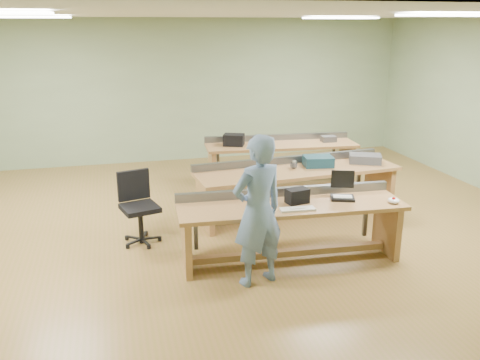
# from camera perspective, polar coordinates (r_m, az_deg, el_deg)

# --- Properties ---
(floor) EXTENTS (10.00, 10.00, 0.00)m
(floor) POSITION_cam_1_polar(r_m,az_deg,el_deg) (7.58, -2.50, -5.15)
(floor) COLOR brown
(floor) RESTS_ON ground
(ceiling) EXTENTS (10.00, 10.00, 0.00)m
(ceiling) POSITION_cam_1_polar(r_m,az_deg,el_deg) (7.02, -2.83, 18.16)
(ceiling) COLOR silver
(ceiling) RESTS_ON wall_back
(wall_back) EXTENTS (10.00, 0.04, 3.00)m
(wall_back) POSITION_cam_1_polar(r_m,az_deg,el_deg) (11.05, -7.03, 9.87)
(wall_back) COLOR gray
(wall_back) RESTS_ON floor
(wall_front) EXTENTS (10.00, 0.04, 3.00)m
(wall_front) POSITION_cam_1_polar(r_m,az_deg,el_deg) (3.49, 11.19, -6.36)
(wall_front) COLOR gray
(wall_front) RESTS_ON floor
(fluor_panels) EXTENTS (6.20, 3.50, 0.03)m
(fluor_panels) POSITION_cam_1_polar(r_m,az_deg,el_deg) (7.02, -2.83, 17.91)
(fluor_panels) COLOR white
(fluor_panels) RESTS_ON ceiling
(workbench_front) EXTENTS (2.85, 0.92, 0.86)m
(workbench_front) POSITION_cam_1_polar(r_m,az_deg,el_deg) (6.37, 5.64, -4.26)
(workbench_front) COLOR #A77346
(workbench_front) RESTS_ON floor
(workbench_mid) EXTENTS (3.22, 1.10, 0.86)m
(workbench_mid) POSITION_cam_1_polar(r_m,az_deg,el_deg) (7.87, 6.37, -0.03)
(workbench_mid) COLOR #A77346
(workbench_mid) RESTS_ON floor
(workbench_back) EXTENTS (2.84, 0.97, 0.86)m
(workbench_back) POSITION_cam_1_polar(r_m,az_deg,el_deg) (9.51, 4.58, 2.97)
(workbench_back) COLOR #A77346
(workbench_back) RESTS_ON floor
(person) EXTENTS (0.73, 0.59, 1.75)m
(person) POSITION_cam_1_polar(r_m,az_deg,el_deg) (5.66, 2.02, -3.52)
(person) COLOR #6B88B0
(person) RESTS_ON floor
(laptop_base) EXTENTS (0.36, 0.33, 0.03)m
(laptop_base) POSITION_cam_1_polar(r_m,az_deg,el_deg) (6.55, 11.43, -1.98)
(laptop_base) COLOR black
(laptop_base) RESTS_ON workbench_front
(laptop_screen) EXTENTS (0.28, 0.11, 0.23)m
(laptop_screen) POSITION_cam_1_polar(r_m,az_deg,el_deg) (6.59, 11.45, 0.10)
(laptop_screen) COLOR black
(laptop_screen) RESTS_ON laptop_base
(keyboard) EXTENTS (0.43, 0.17, 0.02)m
(keyboard) POSITION_cam_1_polar(r_m,az_deg,el_deg) (6.08, 6.47, -3.28)
(keyboard) COLOR beige
(keyboard) RESTS_ON workbench_front
(trackball_mouse) EXTENTS (0.18, 0.19, 0.07)m
(trackball_mouse) POSITION_cam_1_polar(r_m,az_deg,el_deg) (6.55, 16.87, -2.21)
(trackball_mouse) COLOR white
(trackball_mouse) RESTS_ON workbench_front
(camera_bag) EXTENTS (0.29, 0.22, 0.18)m
(camera_bag) POSITION_cam_1_polar(r_m,az_deg,el_deg) (6.30, 6.44, -1.78)
(camera_bag) COLOR black
(camera_bag) RESTS_ON workbench_front
(task_chair) EXTENTS (0.65, 0.65, 0.98)m
(task_chair) POSITION_cam_1_polar(r_m,az_deg,el_deg) (7.05, -11.24, -4.11)
(task_chair) COLOR black
(task_chair) RESTS_ON floor
(parts_bin_teal) EXTENTS (0.49, 0.40, 0.15)m
(parts_bin_teal) POSITION_cam_1_polar(r_m,az_deg,el_deg) (7.99, 8.77, 2.11)
(parts_bin_teal) COLOR #12313D
(parts_bin_teal) RESTS_ON workbench_mid
(parts_bin_grey) EXTENTS (0.58, 0.49, 0.13)m
(parts_bin_grey) POSITION_cam_1_polar(r_m,az_deg,el_deg) (8.34, 13.87, 2.35)
(parts_bin_grey) COLOR #3B3B3E
(parts_bin_grey) RESTS_ON workbench_mid
(mug) EXTENTS (0.12, 0.12, 0.09)m
(mug) POSITION_cam_1_polar(r_m,az_deg,el_deg) (7.81, 6.05, 1.62)
(mug) COLOR #3B3B3E
(mug) RESTS_ON workbench_mid
(drinks_can) EXTENTS (0.07, 0.07, 0.12)m
(drinks_can) POSITION_cam_1_polar(r_m,az_deg,el_deg) (7.82, 6.12, 1.73)
(drinks_can) COLOR #BCBCC1
(drinks_can) RESTS_ON workbench_mid
(storage_box_back) EXTENTS (0.44, 0.38, 0.21)m
(storage_box_back) POSITION_cam_1_polar(r_m,az_deg,el_deg) (9.25, -0.70, 4.53)
(storage_box_back) COLOR black
(storage_box_back) RESTS_ON workbench_back
(tray_back) EXTENTS (0.27, 0.20, 0.11)m
(tray_back) POSITION_cam_1_polar(r_m,az_deg,el_deg) (9.72, 9.90, 4.58)
(tray_back) COLOR #3B3B3E
(tray_back) RESTS_ON workbench_back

